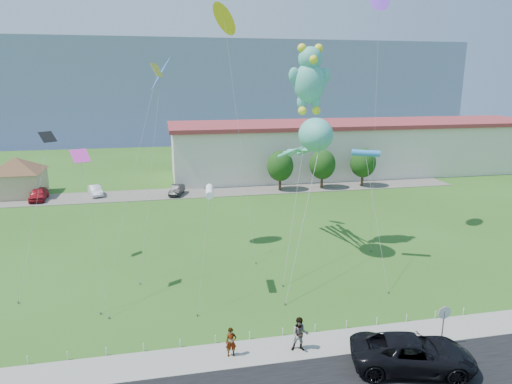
{
  "coord_description": "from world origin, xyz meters",
  "views": [
    {
      "loc": [
        -5.43,
        -24.63,
        14.7
      ],
      "look_at": [
        1.3,
        8.0,
        6.48
      ],
      "focal_mm": 32.0,
      "sensor_mm": 36.0,
      "label": 1
    }
  ],
  "objects_px": {
    "pavilion": "(17,173)",
    "teddy_bear_kite": "(310,78)",
    "parked_car_silver": "(95,190)",
    "octopus_kite": "(311,141)",
    "pedestrian_right": "(300,334)",
    "stop_sign": "(444,316)",
    "pedestrian_left": "(231,342)",
    "suv": "(413,353)",
    "parked_car_black": "(177,190)",
    "parked_car_red": "(38,194)",
    "warehouse": "(360,147)"
  },
  "relations": [
    {
      "from": "parked_car_silver",
      "to": "teddy_bear_kite",
      "type": "xyz_separation_m",
      "value": [
        20.97,
        -23.64,
        14.16
      ]
    },
    {
      "from": "pavilion",
      "to": "pedestrian_left",
      "type": "xyz_separation_m",
      "value": [
        21.69,
        -40.85,
        -2.1
      ]
    },
    {
      "from": "pedestrian_left",
      "to": "suv",
      "type": "bearing_deg",
      "value": -16.26
    },
    {
      "from": "stop_sign",
      "to": "parked_car_black",
      "type": "relative_size",
      "value": 0.64
    },
    {
      "from": "suv",
      "to": "parked_car_black",
      "type": "xyz_separation_m",
      "value": [
        -10.64,
        40.0,
        -0.23
      ]
    },
    {
      "from": "parked_car_red",
      "to": "parked_car_black",
      "type": "distance_m",
      "value": 17.04
    },
    {
      "from": "teddy_bear_kite",
      "to": "stop_sign",
      "type": "bearing_deg",
      "value": -80.42
    },
    {
      "from": "stop_sign",
      "to": "teddy_bear_kite",
      "type": "xyz_separation_m",
      "value": [
        -2.8,
        16.56,
        13.0
      ]
    },
    {
      "from": "warehouse",
      "to": "teddy_bear_kite",
      "type": "bearing_deg",
      "value": -121.37
    },
    {
      "from": "pedestrian_right",
      "to": "parked_car_silver",
      "type": "height_order",
      "value": "pedestrian_right"
    },
    {
      "from": "parked_car_red",
      "to": "teddy_bear_kite",
      "type": "xyz_separation_m",
      "value": [
        27.62,
        -22.56,
        14.03
      ]
    },
    {
      "from": "parked_car_silver",
      "to": "octopus_kite",
      "type": "xyz_separation_m",
      "value": [
        20.85,
        -24.81,
        9.04
      ]
    },
    {
      "from": "parked_car_red",
      "to": "teddy_bear_kite",
      "type": "bearing_deg",
      "value": -42.0
    },
    {
      "from": "warehouse",
      "to": "suv",
      "type": "height_order",
      "value": "warehouse"
    },
    {
      "from": "suv",
      "to": "teddy_bear_kite",
      "type": "height_order",
      "value": "teddy_bear_kite"
    },
    {
      "from": "teddy_bear_kite",
      "to": "parked_car_silver",
      "type": "bearing_deg",
      "value": 131.58
    },
    {
      "from": "pedestrian_left",
      "to": "parked_car_silver",
      "type": "relative_size",
      "value": 0.42
    },
    {
      "from": "parked_car_silver",
      "to": "stop_sign",
      "type": "bearing_deg",
      "value": -75.86
    },
    {
      "from": "stop_sign",
      "to": "parked_car_red",
      "type": "bearing_deg",
      "value": 127.86
    },
    {
      "from": "suv",
      "to": "parked_car_black",
      "type": "height_order",
      "value": "suv"
    },
    {
      "from": "suv",
      "to": "parked_car_black",
      "type": "distance_m",
      "value": 41.39
    },
    {
      "from": "pavilion",
      "to": "warehouse",
      "type": "xyz_separation_m",
      "value": [
        50.0,
        6.0,
        1.1
      ]
    },
    {
      "from": "pavilion",
      "to": "teddy_bear_kite",
      "type": "xyz_separation_m",
      "value": [
        30.7,
        -25.65,
        11.85
      ]
    },
    {
      "from": "parked_car_silver",
      "to": "octopus_kite",
      "type": "relative_size",
      "value": 0.28
    },
    {
      "from": "parked_car_black",
      "to": "teddy_bear_kite",
      "type": "distance_m",
      "value": 28.12
    },
    {
      "from": "suv",
      "to": "parked_car_red",
      "type": "xyz_separation_m",
      "value": [
        -27.66,
        40.7,
        -0.1
      ]
    },
    {
      "from": "pedestrian_right",
      "to": "parked_car_silver",
      "type": "xyz_separation_m",
      "value": [
        -15.75,
        39.11,
        -0.37
      ]
    },
    {
      "from": "stop_sign",
      "to": "octopus_kite",
      "type": "relative_size",
      "value": 0.18
    },
    {
      "from": "pavilion",
      "to": "parked_car_red",
      "type": "relative_size",
      "value": 2.02
    },
    {
      "from": "pavilion",
      "to": "parked_car_black",
      "type": "height_order",
      "value": "pavilion"
    },
    {
      "from": "pedestrian_left",
      "to": "parked_car_black",
      "type": "xyz_separation_m",
      "value": [
        -1.58,
        37.06,
        -0.22
      ]
    },
    {
      "from": "stop_sign",
      "to": "suv",
      "type": "distance_m",
      "value": 3.31
    },
    {
      "from": "pedestrian_right",
      "to": "pedestrian_left",
      "type": "bearing_deg",
      "value": -168.63
    },
    {
      "from": "pedestrian_left",
      "to": "pedestrian_right",
      "type": "distance_m",
      "value": 3.81
    },
    {
      "from": "pavilion",
      "to": "stop_sign",
      "type": "distance_m",
      "value": 53.9
    },
    {
      "from": "stop_sign",
      "to": "parked_car_red",
      "type": "height_order",
      "value": "stop_sign"
    },
    {
      "from": "suv",
      "to": "pedestrian_left",
      "type": "height_order",
      "value": "suv"
    },
    {
      "from": "stop_sign",
      "to": "parked_car_black",
      "type": "xyz_separation_m",
      "value": [
        -13.39,
        38.41,
        -1.16
      ]
    },
    {
      "from": "pavilion",
      "to": "teddy_bear_kite",
      "type": "relative_size",
      "value": 0.52
    },
    {
      "from": "parked_car_silver",
      "to": "pedestrian_right",
      "type": "bearing_deg",
      "value": -84.52
    },
    {
      "from": "parked_car_silver",
      "to": "parked_car_black",
      "type": "height_order",
      "value": "parked_car_silver"
    },
    {
      "from": "teddy_bear_kite",
      "to": "pavilion",
      "type": "bearing_deg",
      "value": 140.13
    },
    {
      "from": "parked_car_red",
      "to": "pedestrian_left",
      "type": "bearing_deg",
      "value": -66.53
    },
    {
      "from": "stop_sign",
      "to": "pedestrian_left",
      "type": "distance_m",
      "value": 11.93
    },
    {
      "from": "parked_car_silver",
      "to": "suv",
      "type": "bearing_deg",
      "value": -79.75
    },
    {
      "from": "pavilion",
      "to": "parked_car_red",
      "type": "bearing_deg",
      "value": -44.99
    },
    {
      "from": "pedestrian_left",
      "to": "parked_car_red",
      "type": "relative_size",
      "value": 0.36
    },
    {
      "from": "stop_sign",
      "to": "octopus_kite",
      "type": "distance_m",
      "value": 17.53
    },
    {
      "from": "suv",
      "to": "octopus_kite",
      "type": "relative_size",
      "value": 0.45
    },
    {
      "from": "pedestrian_right",
      "to": "teddy_bear_kite",
      "type": "bearing_deg",
      "value": 86.62
    }
  ]
}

